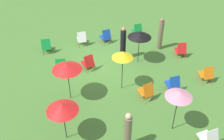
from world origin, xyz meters
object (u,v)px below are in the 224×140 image
object	(u,v)px
deckchair_1	(206,74)
person_0	(128,132)
deckchair_11	(209,138)
deckchair_6	(88,63)
umbrella_0	(67,66)
umbrella_1	(123,55)
person_1	(123,44)
umbrella_3	(179,94)
deckchair_10	(137,31)
deckchair_5	(46,46)
deckchair_8	(146,92)
deckchair_9	(61,66)
person_2	(161,34)
deckchair_12	(181,50)
deckchair_4	(106,37)
umbrella_2	(140,34)
deckchair_7	(173,84)
umbrella_4	(62,107)
deckchair_2	(82,39)

from	to	relation	value
deckchair_1	person_0	world-z (taller)	person_0
deckchair_1	deckchair_11	xyz separation A→B (m)	(2.00, 3.28, 0.00)
deckchair_6	person_0	size ratio (longest dim) A/B	0.53
deckchair_1	umbrella_0	bearing A→B (deg)	-0.73
umbrella_1	person_1	bearing A→B (deg)	-108.91
umbrella_3	person_1	world-z (taller)	umbrella_3
deckchair_6	deckchair_10	xyz separation A→B (m)	(-3.54, -2.55, 0.00)
deckchair_5	deckchair_8	distance (m)	6.31
deckchair_9	person_2	world-z (taller)	person_2
deckchair_12	person_0	distance (m)	6.73
umbrella_0	deckchair_4	bearing A→B (deg)	-122.53
umbrella_1	umbrella_2	distance (m)	2.34
deckchair_1	person_2	xyz separation A→B (m)	(0.86, -3.31, 0.52)
deckchair_7	deckchair_11	bearing A→B (deg)	85.34
deckchair_9	deckchair_10	size ratio (longest dim) A/B	1.00
deckchair_11	umbrella_1	bearing A→B (deg)	-70.04
deckchair_7	person_0	bearing A→B (deg)	36.97
deckchair_9	person_1	xyz separation A→B (m)	(-3.27, -0.37, 0.50)
deckchair_10	person_2	size ratio (longest dim) A/B	0.45
deckchair_7	deckchair_12	bearing A→B (deg)	-126.10
deckchair_8	person_0	bearing A→B (deg)	40.25
deckchair_1	person_2	bearing A→B (deg)	-71.05
deckchair_5	umbrella_3	distance (m)	8.17
deckchair_12	person_2	size ratio (longest dim) A/B	0.45
deckchair_1	person_0	size ratio (longest dim) A/B	0.51
umbrella_0	umbrella_4	bearing A→B (deg)	77.49
deckchair_10	umbrella_3	distance (m)	7.48
person_0	deckchair_8	bearing A→B (deg)	124.27
deckchair_4	umbrella_2	bearing A→B (deg)	102.59
deckchair_8	umbrella_4	world-z (taller)	umbrella_4
deckchair_10	umbrella_2	distance (m)	3.01
deckchair_1	deckchair_12	size ratio (longest dim) A/B	1.00
deckchair_4	umbrella_1	bearing A→B (deg)	73.14
deckchair_4	deckchair_8	distance (m)	5.19
deckchair_2	umbrella_1	bearing A→B (deg)	105.39
umbrella_1	deckchair_12	bearing A→B (deg)	-156.16
deckchair_6	deckchair_10	distance (m)	4.36
umbrella_2	umbrella_3	world-z (taller)	umbrella_3
deckchair_6	deckchair_12	distance (m)	5.01
deckchair_12	umbrella_3	world-z (taller)	umbrella_3
deckchair_5	person_1	world-z (taller)	person_1
deckchair_5	person_1	xyz separation A→B (m)	(-3.82, 1.77, 0.50)
umbrella_1	umbrella_4	world-z (taller)	umbrella_1
deckchair_1	deckchair_10	distance (m)	5.24
deckchair_10	umbrella_4	bearing A→B (deg)	47.98
deckchair_8	umbrella_0	size ratio (longest dim) A/B	0.46
deckchair_12	umbrella_1	world-z (taller)	umbrella_1
deckchair_12	umbrella_1	size ratio (longest dim) A/B	0.43
deckchair_1	deckchair_6	bearing A→B (deg)	-21.30
umbrella_4	deckchair_10	bearing A→B (deg)	-128.36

